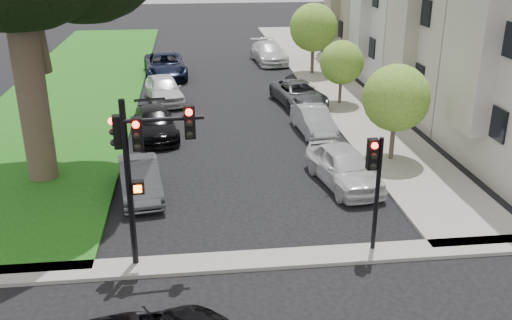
{
  "coord_description": "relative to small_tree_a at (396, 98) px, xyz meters",
  "views": [
    {
      "loc": [
        -2.01,
        -12.21,
        8.86
      ],
      "look_at": [
        0.0,
        5.0,
        2.0
      ],
      "focal_mm": 40.0,
      "sensor_mm": 36.0,
      "label": 1
    }
  ],
  "objects": [
    {
      "name": "grass_strip",
      "position": [
        -15.2,
        14.73,
        -2.67
      ],
      "size": [
        8.0,
        44.0,
        0.12
      ],
      "primitive_type": "cube",
      "color": "#165310",
      "rests_on": "ground"
    },
    {
      "name": "car_parked_2",
      "position": [
        -2.28,
        8.76,
        -2.07
      ],
      "size": [
        2.94,
        5.03,
        1.32
      ],
      "primitive_type": "imported",
      "rotation": [
        0.0,
        0.0,
        0.17
      ],
      "color": "#3F4247",
      "rests_on": "ground"
    },
    {
      "name": "car_parked_1",
      "position": [
        -2.48,
        3.9,
        -2.09
      ],
      "size": [
        1.64,
        3.96,
        1.28
      ],
      "primitive_type": "imported",
      "rotation": [
        0.0,
        0.0,
        0.07
      ],
      "color": "#999BA0",
      "rests_on": "ground"
    },
    {
      "name": "car_parked_8",
      "position": [
        -9.86,
        16.52,
        -1.95
      ],
      "size": [
        3.18,
        5.86,
        1.56
      ],
      "primitive_type": "imported",
      "rotation": [
        0.0,
        0.0,
        0.11
      ],
      "color": "black",
      "rests_on": "ground"
    },
    {
      "name": "traffic_signal_secondary",
      "position": [
        -3.13,
        -7.07,
        -0.21
      ],
      "size": [
        0.45,
        0.36,
        3.62
      ],
      "color": "black",
      "rests_on": "ground"
    },
    {
      "name": "car_parked_4",
      "position": [
        -2.37,
        20.22,
        -1.98
      ],
      "size": [
        2.54,
        5.32,
        1.5
      ],
      "primitive_type": "imported",
      "rotation": [
        0.0,
        0.0,
        0.09
      ],
      "color": "silver",
      "rests_on": "ground"
    },
    {
      "name": "traffic_signal_main",
      "position": [
        -9.61,
        -7.03,
        0.68
      ],
      "size": [
        2.42,
        0.63,
        4.94
      ],
      "color": "black",
      "rests_on": "ground"
    },
    {
      "name": "car_parked_5",
      "position": [
        -10.19,
        -2.25,
        -2.08
      ],
      "size": [
        1.96,
        4.09,
        1.29
      ],
      "primitive_type": "imported",
      "rotation": [
        0.0,
        0.0,
        0.15
      ],
      "color": "#3F4247",
      "rests_on": "ground"
    },
    {
      "name": "sidewalk_right",
      "position": [
        0.55,
        14.73,
        -2.67
      ],
      "size": [
        3.5,
        44.0,
        0.12
      ],
      "primitive_type": "cube",
      "color": "#9C9B99",
      "rests_on": "ground"
    },
    {
      "name": "car_parked_6",
      "position": [
        -9.95,
        4.32,
        -2.07
      ],
      "size": [
        2.53,
        4.75,
        1.31
      ],
      "primitive_type": "imported",
      "rotation": [
        0.0,
        0.0,
        0.16
      ],
      "color": "black",
      "rests_on": "ground"
    },
    {
      "name": "sidewalk_cross",
      "position": [
        -6.2,
        -7.27,
        -2.67
      ],
      "size": [
        60.0,
        1.0,
        0.12
      ],
      "primitive_type": "cube",
      "color": "#9C9B99",
      "rests_on": "ground"
    },
    {
      "name": "small_tree_b",
      "position": [
        -0.0,
        8.55,
        -0.34
      ],
      "size": [
        2.39,
        2.39,
        3.59
      ],
      "color": "#503C2D",
      "rests_on": "ground"
    },
    {
      "name": "car_parked_0",
      "position": [
        -2.62,
        -2.16,
        -1.98
      ],
      "size": [
        2.46,
        4.6,
        1.49
      ],
      "primitive_type": "imported",
      "rotation": [
        0.0,
        0.0,
        0.17
      ],
      "color": "silver",
      "rests_on": "ground"
    },
    {
      "name": "small_tree_c",
      "position": [
        0.0,
        16.01,
        0.43
      ],
      "size": [
        3.17,
        3.17,
        4.76
      ],
      "color": "#503C2D",
      "rests_on": "ground"
    },
    {
      "name": "car_parked_7",
      "position": [
        -9.73,
        10.29,
        -1.97
      ],
      "size": [
        2.61,
        4.72,
        1.52
      ],
      "primitive_type": "imported",
      "rotation": [
        0.0,
        0.0,
        0.19
      ],
      "color": "silver",
      "rests_on": "ground"
    },
    {
      "name": "small_tree_a",
      "position": [
        0.0,
        0.0,
        0.0
      ],
      "size": [
        2.74,
        2.74,
        4.1
      ],
      "color": "#503C2D",
      "rests_on": "ground"
    },
    {
      "name": "ground",
      "position": [
        -6.2,
        -9.27,
        -2.73
      ],
      "size": [
        140.0,
        140.0,
        0.0
      ],
      "primitive_type": "plane",
      "color": "black",
      "rests_on": "ground"
    }
  ]
}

